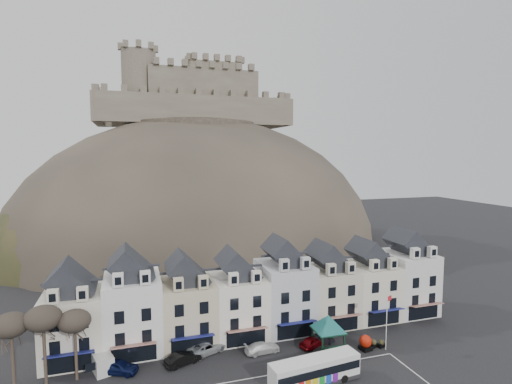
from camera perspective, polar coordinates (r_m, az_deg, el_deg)
townhouse_terrace at (r=56.81m, az=0.94°, el=-14.26°), size 54.40×9.35×11.80m
castle_hill at (r=108.03m, az=-7.52°, el=-7.58°), size 100.00×76.00×68.00m
castle at (r=113.08m, az=-8.80°, el=13.44°), size 50.20×22.20×22.00m
tree_left_far at (r=50.03m, az=-31.64°, el=-15.96°), size 3.61×3.61×8.24m
tree_left_mid at (r=49.27m, az=-28.14°, el=-15.69°), size 3.78×3.78×8.64m
tree_left_near at (r=49.05m, az=-24.51°, el=-16.49°), size 3.43×3.43×7.84m
bus at (r=46.95m, az=8.40°, el=-23.80°), size 10.30×3.35×2.86m
bus_shelter at (r=53.03m, az=10.29°, el=-17.92°), size 7.12×7.12×4.52m
red_buoy at (r=55.05m, az=15.37°, el=-20.01°), size 1.55×1.55×1.92m
flagpole at (r=54.63m, az=18.21°, el=-16.80°), size 0.94×0.46×7.06m
white_van at (r=52.44m, az=-21.28°, el=-21.52°), size 3.15×4.78×2.01m
planter_west at (r=56.11m, az=16.44°, el=-20.05°), size 1.18×0.85×1.06m
planter_east at (r=56.46m, az=17.49°, el=-19.95°), size 1.10×0.77×1.00m
car_navy at (r=51.06m, az=-19.18°, el=-22.51°), size 4.98×3.54×1.57m
car_black at (r=51.09m, az=-10.43°, el=-22.37°), size 4.54×2.94×1.41m
car_silver at (r=53.13m, az=-7.00°, el=-21.19°), size 5.34×4.01×1.37m
car_white at (r=52.86m, az=0.91°, el=-21.34°), size 4.56×2.17×1.28m
car_maroon at (r=54.74m, az=8.16°, el=-20.37°), size 4.25×3.01×1.34m
car_charcoal at (r=55.50m, az=9.20°, el=-20.08°), size 3.79×1.60×1.22m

